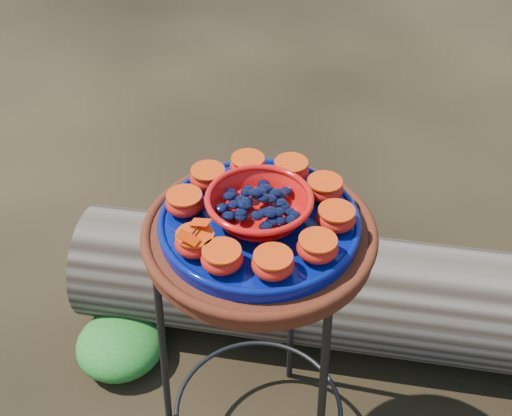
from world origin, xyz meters
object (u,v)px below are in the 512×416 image
at_px(plant_stand, 259,358).
at_px(terracotta_saucer, 259,236).
at_px(red_bowl, 259,208).
at_px(cobalt_plate, 259,224).
at_px(driftwood_log, 388,297).

distance_m(plant_stand, terracotta_saucer, 0.37).
height_order(terracotta_saucer, red_bowl, red_bowl).
height_order(terracotta_saucer, cobalt_plate, cobalt_plate).
bearing_deg(driftwood_log, red_bowl, -113.19).
relative_size(plant_stand, driftwood_log, 0.40).
relative_size(plant_stand, red_bowl, 3.84).
bearing_deg(terracotta_saucer, driftwood_log, 66.81).
xyz_separation_m(cobalt_plate, driftwood_log, (0.20, 0.46, -0.58)).
bearing_deg(driftwood_log, cobalt_plate, -113.19).
xyz_separation_m(plant_stand, red_bowl, (0.00, 0.00, 0.43)).
relative_size(terracotta_saucer, red_bowl, 2.33).
distance_m(red_bowl, driftwood_log, 0.80).
height_order(red_bowl, driftwood_log, red_bowl).
xyz_separation_m(terracotta_saucer, red_bowl, (0.00, 0.00, 0.07)).
bearing_deg(driftwood_log, terracotta_saucer, -113.19).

